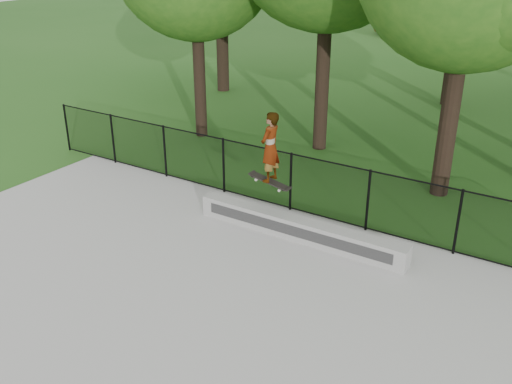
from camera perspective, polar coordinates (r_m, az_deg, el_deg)
ground at (r=10.23m, az=-13.55°, el=-14.32°), size 100.00×100.00×0.00m
concrete_slab at (r=10.21m, az=-13.57°, el=-14.19°), size 14.00×12.00×0.06m
grind_ledge at (r=12.76m, az=4.28°, el=-3.69°), size 5.03×0.40×0.49m
car_a at (r=41.40m, az=14.07°, el=15.67°), size 3.73×2.54×1.19m
car_b at (r=42.60m, az=17.02°, el=15.68°), size 3.87×2.11×1.33m
skater_airborne at (r=12.37m, az=1.43°, el=4.35°), size 0.83×0.57×1.73m
chainlink_fence at (r=13.87m, az=3.49°, el=1.04°), size 16.06×0.06×1.50m
distant_building at (r=44.24m, az=22.79°, el=17.15°), size 12.40×6.40×4.30m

